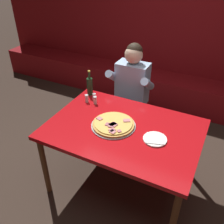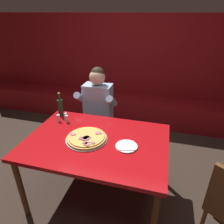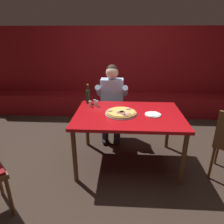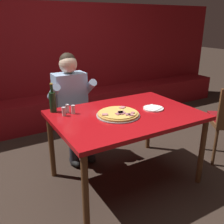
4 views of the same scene
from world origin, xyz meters
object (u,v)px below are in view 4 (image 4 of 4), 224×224
object	(u,v)px
main_dining_table	(126,120)
shaker_red_pepper_flakes	(73,110)
plate_white_paper	(153,108)
diner_seated_blue_shirt	(73,102)
pizza	(118,114)
shaker_black_pepper	(64,112)
shaker_oregano	(67,109)
beer_bottle	(53,101)

from	to	relation	value
main_dining_table	shaker_red_pepper_flakes	world-z (taller)	shaker_red_pepper_flakes
plate_white_paper	diner_seated_blue_shirt	xyz separation A→B (m)	(-0.58, 0.78, -0.06)
main_dining_table	pizza	distance (m)	0.13
shaker_red_pepper_flakes	diner_seated_blue_shirt	world-z (taller)	diner_seated_blue_shirt
main_dining_table	plate_white_paper	bearing A→B (deg)	-6.29
shaker_red_pepper_flakes	diner_seated_blue_shirt	xyz separation A→B (m)	(0.19, 0.50, -0.09)
main_dining_table	shaker_black_pepper	distance (m)	0.61
shaker_oregano	beer_bottle	bearing A→B (deg)	138.68
plate_white_paper	shaker_red_pepper_flakes	size ratio (longest dim) A/B	2.44
shaker_oregano	diner_seated_blue_shirt	xyz separation A→B (m)	(0.23, 0.44, -0.09)
pizza	plate_white_paper	size ratio (longest dim) A/B	2.00
shaker_red_pepper_flakes	diner_seated_blue_shirt	bearing A→B (deg)	69.34
main_dining_table	shaker_black_pepper	xyz separation A→B (m)	(-0.55, 0.24, 0.11)
shaker_black_pepper	pizza	bearing A→B (deg)	-29.90
shaker_oregano	shaker_black_pepper	world-z (taller)	same
main_dining_table	pizza	xyz separation A→B (m)	(-0.10, -0.02, 0.09)
main_dining_table	shaker_oregano	world-z (taller)	shaker_oregano
beer_bottle	diner_seated_blue_shirt	size ratio (longest dim) A/B	0.23
pizza	plate_white_paper	world-z (taller)	pizza
beer_bottle	shaker_oregano	bearing A→B (deg)	-41.32
diner_seated_blue_shirt	shaker_oregano	bearing A→B (deg)	-117.34
shaker_red_pepper_flakes	main_dining_table	bearing A→B (deg)	-29.16
shaker_red_pepper_flakes	shaker_black_pepper	world-z (taller)	same
shaker_oregano	shaker_black_pepper	xyz separation A→B (m)	(-0.06, -0.06, 0.00)
shaker_oregano	shaker_red_pepper_flakes	xyz separation A→B (m)	(0.04, -0.05, 0.00)
plate_white_paper	shaker_oregano	world-z (taller)	shaker_oregano
plate_white_paper	diner_seated_blue_shirt	size ratio (longest dim) A/B	0.16
shaker_black_pepper	shaker_oregano	bearing A→B (deg)	47.33
main_dining_table	diner_seated_blue_shirt	distance (m)	0.79
beer_bottle	shaker_black_pepper	world-z (taller)	beer_bottle
plate_white_paper	shaker_black_pepper	size ratio (longest dim) A/B	2.44
shaker_oregano	plate_white_paper	bearing A→B (deg)	-22.79
shaker_red_pepper_flakes	pizza	bearing A→B (deg)	-37.35
beer_bottle	shaker_red_pepper_flakes	size ratio (longest dim) A/B	3.40
beer_bottle	shaker_red_pepper_flakes	bearing A→B (deg)	-44.68
shaker_black_pepper	diner_seated_blue_shirt	size ratio (longest dim) A/B	0.07
shaker_oregano	pizza	bearing A→B (deg)	-39.27
shaker_red_pepper_flakes	shaker_black_pepper	bearing A→B (deg)	-174.68
plate_white_paper	shaker_oregano	distance (m)	0.88
beer_bottle	shaker_black_pepper	bearing A→B (deg)	-71.65
main_dining_table	shaker_red_pepper_flakes	distance (m)	0.53
plate_white_paper	pizza	bearing A→B (deg)	177.64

